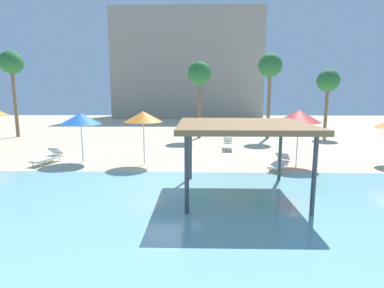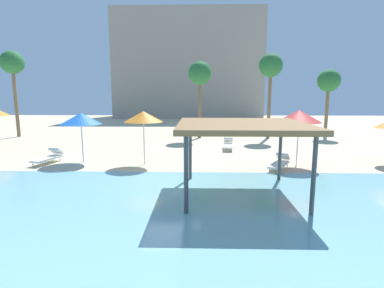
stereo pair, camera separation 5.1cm
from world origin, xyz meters
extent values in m
plane|color=beige|center=(0.00, 0.00, 0.00)|extent=(80.00, 80.00, 0.00)
cube|color=#7AB7C1|center=(0.00, -5.25, 0.02)|extent=(44.00, 13.50, 0.04)
cylinder|color=#42474C|center=(0.76, 0.39, 1.24)|extent=(0.14, 0.14, 2.48)
cylinder|color=#42474C|center=(4.58, 0.39, 1.24)|extent=(0.14, 0.14, 2.48)
cylinder|color=#42474C|center=(0.76, -3.42, 1.24)|extent=(0.14, 0.14, 2.48)
cylinder|color=#42474C|center=(4.58, -3.42, 1.24)|extent=(0.14, 0.14, 2.48)
cube|color=olive|center=(2.67, -1.52, 2.57)|extent=(4.52, 4.52, 0.18)
cylinder|color=silver|center=(-1.74, 3.23, 1.12)|extent=(0.06, 0.06, 2.24)
cone|color=orange|center=(-1.74, 3.23, 2.52)|extent=(2.01, 2.01, 0.55)
cylinder|color=silver|center=(-5.19, 3.70, 1.03)|extent=(0.06, 0.06, 2.07)
cone|color=blue|center=(-5.19, 3.70, 2.37)|extent=(2.19, 2.19, 0.60)
cylinder|color=silver|center=(6.20, 3.17, 1.13)|extent=(0.06, 0.06, 2.25)
cone|color=red|center=(6.20, 3.17, 2.56)|extent=(2.24, 2.24, 0.62)
cylinder|color=white|center=(3.24, 6.78, 0.11)|extent=(0.05, 0.05, 0.22)
cylinder|color=white|center=(2.76, 6.82, 0.11)|extent=(0.05, 0.05, 0.22)
cylinder|color=white|center=(3.37, 8.21, 0.11)|extent=(0.05, 0.05, 0.22)
cylinder|color=white|center=(2.89, 8.26, 0.11)|extent=(0.05, 0.05, 0.22)
cube|color=white|center=(3.06, 7.52, 0.27)|extent=(0.76, 1.85, 0.10)
cube|color=white|center=(3.13, 8.26, 0.55)|extent=(0.64, 0.56, 0.40)
cylinder|color=white|center=(-6.91, 2.48, 0.11)|extent=(0.05, 0.05, 0.22)
cylinder|color=white|center=(-7.37, 2.60, 0.11)|extent=(0.05, 0.05, 0.22)
cylinder|color=white|center=(-6.56, 3.88, 0.11)|extent=(0.05, 0.05, 0.22)
cylinder|color=white|center=(-7.03, 4.00, 0.11)|extent=(0.05, 0.05, 0.22)
cube|color=white|center=(-6.97, 3.24, 0.27)|extent=(1.01, 1.89, 0.10)
cube|color=white|center=(-6.79, 3.96, 0.55)|extent=(0.70, 0.64, 0.40)
cylinder|color=white|center=(4.88, 1.44, 0.11)|extent=(0.05, 0.05, 0.22)
cylinder|color=white|center=(4.46, 1.68, 0.11)|extent=(0.05, 0.05, 0.22)
cylinder|color=white|center=(5.59, 2.69, 0.11)|extent=(0.05, 0.05, 0.22)
cylinder|color=white|center=(5.18, 2.93, 0.11)|extent=(0.05, 0.05, 0.22)
cube|color=white|center=(5.03, 2.18, 0.27)|extent=(1.41, 1.86, 0.10)
cube|color=white|center=(5.40, 2.83, 0.55)|extent=(0.77, 0.74, 0.40)
cylinder|color=brown|center=(1.15, 12.96, 2.50)|extent=(0.28, 0.28, 5.00)
sphere|color=#286B33|center=(1.15, 12.96, 5.35)|extent=(1.90, 1.90, 1.90)
cylinder|color=brown|center=(12.15, 14.22, 2.22)|extent=(0.28, 0.28, 4.44)
sphere|color=#286B33|center=(12.15, 14.22, 4.79)|extent=(1.90, 1.90, 1.90)
cylinder|color=brown|center=(-14.55, 13.31, 2.96)|extent=(0.28, 0.28, 5.92)
sphere|color=#286B33|center=(-14.55, 13.31, 6.27)|extent=(1.90, 1.90, 1.90)
cylinder|color=brown|center=(6.88, 12.94, 2.80)|extent=(0.28, 0.28, 5.60)
sphere|color=#286B33|center=(6.88, 12.94, 5.95)|extent=(1.90, 1.90, 1.90)
cube|color=#9E9384|center=(-0.65, 37.37, 8.02)|extent=(22.51, 9.61, 16.04)
camera|label=1|loc=(1.12, -12.23, 3.67)|focal=28.20mm
camera|label=2|loc=(1.17, -12.23, 3.67)|focal=28.20mm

